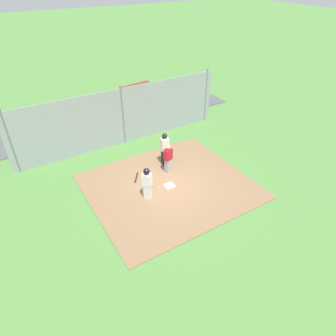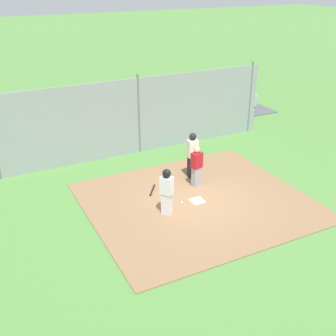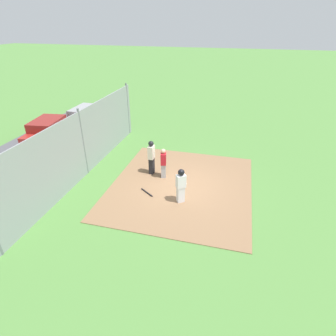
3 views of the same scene
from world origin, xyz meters
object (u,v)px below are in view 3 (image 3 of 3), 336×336
(catcher, at_px, (163,163))
(parked_car_silver, at_px, (85,117))
(umpire, at_px, (151,157))
(runner, at_px, (181,184))
(baseball_bat, at_px, (147,192))
(home_plate, at_px, (181,185))
(parked_car_red, at_px, (49,130))
(baseball, at_px, (177,190))

(catcher, xyz_separation_m, parked_car_silver, (-5.79, -7.48, -0.19))
(umpire, xyz_separation_m, runner, (2.03, 1.93, -0.04))
(parked_car_silver, bearing_deg, catcher, 52.22)
(parked_car_silver, bearing_deg, baseball_bat, 44.04)
(umpire, relative_size, runner, 1.12)
(umpire, height_order, runner, umpire)
(parked_car_silver, bearing_deg, home_plate, 53.23)
(runner, xyz_separation_m, parked_car_red, (-4.80, -9.75, -0.30))
(baseball_bat, bearing_deg, baseball, -122.98)
(baseball, distance_m, parked_car_red, 10.28)
(home_plate, bearing_deg, parked_car_red, -110.33)
(catcher, relative_size, parked_car_silver, 0.36)
(runner, bearing_deg, baseball_bat, 46.03)
(catcher, height_order, baseball, catcher)
(catcher, xyz_separation_m, baseball, (1.09, 0.93, -0.74))
(baseball, relative_size, parked_car_silver, 0.02)
(baseball_bat, height_order, parked_car_silver, parked_car_silver)
(umpire, distance_m, baseball, 2.24)
(catcher, xyz_separation_m, baseball_bat, (1.58, -0.34, -0.74))
(umpire, distance_m, parked_car_red, 8.31)
(catcher, distance_m, baseball_bat, 1.78)
(catcher, bearing_deg, runner, -69.21)
(baseball_bat, xyz_separation_m, parked_car_red, (-4.56, -8.16, 0.55))
(runner, relative_size, parked_car_red, 0.36)
(catcher, relative_size, runner, 0.96)
(home_plate, xyz_separation_m, parked_car_red, (-3.52, -9.51, 0.57))
(umpire, bearing_deg, runner, -44.61)
(baseball_bat, relative_size, baseball, 10.94)
(baseball, bearing_deg, parked_car_silver, -129.28)
(baseball_bat, distance_m, parked_car_red, 9.36)
(parked_car_red, bearing_deg, baseball_bat, -126.95)
(home_plate, height_order, umpire, umpire)
(home_plate, distance_m, parked_car_silver, 10.62)
(baseball_bat, bearing_deg, parked_car_silver, -10.37)
(home_plate, height_order, parked_car_red, parked_car_red)
(home_plate, bearing_deg, baseball_bat, -52.63)
(parked_car_red, bearing_deg, baseball, -121.07)
(parked_car_silver, bearing_deg, baseball, 50.68)
(home_plate, relative_size, runner, 0.28)
(baseball, bearing_deg, baseball_bat, -68.53)
(parked_car_red, bearing_deg, umpire, -117.23)
(umpire, bearing_deg, parked_car_silver, 142.54)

